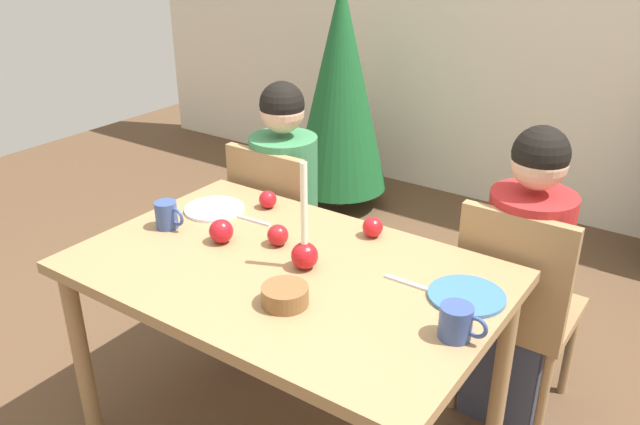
{
  "coord_description": "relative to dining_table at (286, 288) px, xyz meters",
  "views": [
    {
      "loc": [
        1.15,
        -1.45,
        1.8
      ],
      "look_at": [
        0.0,
        0.2,
        0.87
      ],
      "focal_mm": 36.17,
      "sensor_mm": 36.0,
      "label": 1
    }
  ],
  "objects": [
    {
      "name": "person_right_child",
      "position": [
        0.59,
        0.64,
        -0.1
      ],
      "size": [
        0.3,
        0.3,
        1.17
      ],
      "color": "#33384C",
      "rests_on": "ground"
    },
    {
      "name": "apple_by_left_plate",
      "position": [
        -0.29,
        0.01,
        0.13
      ],
      "size": [
        0.09,
        0.09,
        0.09
      ],
      "primitive_type": "sphere",
      "color": "#B1141C",
      "rests_on": "dining_table"
    },
    {
      "name": "mug_left",
      "position": [
        -0.53,
        -0.02,
        0.13
      ],
      "size": [
        0.13,
        0.08,
        0.1
      ],
      "color": "#33477F",
      "rests_on": "dining_table"
    },
    {
      "name": "back_wall",
      "position": [
        0.0,
        2.6,
        0.63
      ],
      "size": [
        6.4,
        0.1,
        2.6
      ],
      "primitive_type": "cube",
      "color": "beige",
      "rests_on": "ground"
    },
    {
      "name": "plate_right",
      "position": [
        0.56,
        0.16,
        0.09
      ],
      "size": [
        0.23,
        0.23,
        0.01
      ],
      "primitive_type": "cylinder",
      "color": "teal",
      "rests_on": "dining_table"
    },
    {
      "name": "dining_table",
      "position": [
        0.0,
        0.0,
        0.0
      ],
      "size": [
        1.4,
        0.9,
        0.75
      ],
      "color": "#99754C",
      "rests_on": "ground"
    },
    {
      "name": "apple_far_edge",
      "position": [
        0.12,
        0.35,
        0.12
      ],
      "size": [
        0.07,
        0.07,
        0.07
      ],
      "primitive_type": "sphere",
      "color": "red",
      "rests_on": "dining_table"
    },
    {
      "name": "christmas_tree",
      "position": [
        -1.04,
        1.93,
        0.15
      ],
      "size": [
        0.62,
        0.62,
        1.57
      ],
      "color": "brown",
      "rests_on": "ground"
    },
    {
      "name": "candle_centerpiece",
      "position": [
        0.06,
        0.03,
        0.16
      ],
      "size": [
        0.09,
        0.09,
        0.37
      ],
      "color": "red",
      "rests_on": "dining_table"
    },
    {
      "name": "chair_left",
      "position": [
        -0.5,
        0.61,
        -0.15
      ],
      "size": [
        0.4,
        0.4,
        0.9
      ],
      "color": "#99754C",
      "rests_on": "ground"
    },
    {
      "name": "person_left_child",
      "position": [
        -0.5,
        0.64,
        -0.1
      ],
      "size": [
        0.3,
        0.3,
        1.17
      ],
      "color": "#33384C",
      "rests_on": "ground"
    },
    {
      "name": "apple_by_right_mug",
      "position": [
        -0.11,
        0.11,
        0.12
      ],
      "size": [
        0.08,
        0.08,
        0.08
      ],
      "primitive_type": "sphere",
      "color": "#B0171B",
      "rests_on": "dining_table"
    },
    {
      "name": "apple_near_candle",
      "position": [
        -0.34,
        0.33,
        0.12
      ],
      "size": [
        0.07,
        0.07,
        0.07
      ],
      "primitive_type": "sphere",
      "color": "red",
      "rests_on": "dining_table"
    },
    {
      "name": "fork_right",
      "position": [
        0.39,
        0.13,
        0.09
      ],
      "size": [
        0.18,
        0.01,
        0.01
      ],
      "primitive_type": "cube",
      "rotation": [
        0.0,
        0.0,
        0.0
      ],
      "color": "silver",
      "rests_on": "dining_table"
    },
    {
      "name": "bowl_walnuts",
      "position": [
        0.14,
        -0.18,
        0.11
      ],
      "size": [
        0.14,
        0.14,
        0.06
      ],
      "primitive_type": "cylinder",
      "color": "brown",
      "rests_on": "dining_table"
    },
    {
      "name": "fork_left",
      "position": [
        -0.32,
        0.2,
        0.09
      ],
      "size": [
        0.18,
        0.02,
        0.01
      ],
      "primitive_type": "cube",
      "rotation": [
        0.0,
        0.0,
        0.04
      ],
      "color": "silver",
      "rests_on": "dining_table"
    },
    {
      "name": "plate_left",
      "position": [
        -0.5,
        0.19,
        0.09
      ],
      "size": [
        0.23,
        0.23,
        0.01
      ],
      "primitive_type": "cylinder",
      "color": "silver",
      "rests_on": "dining_table"
    },
    {
      "name": "chair_right",
      "position": [
        0.59,
        0.61,
        -0.15
      ],
      "size": [
        0.4,
        0.4,
        0.9
      ],
      "color": "#99754C",
      "rests_on": "ground"
    },
    {
      "name": "mug_right",
      "position": [
        0.62,
        -0.04,
        0.13
      ],
      "size": [
        0.14,
        0.09,
        0.1
      ],
      "color": "#33477F",
      "rests_on": "dining_table"
    }
  ]
}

